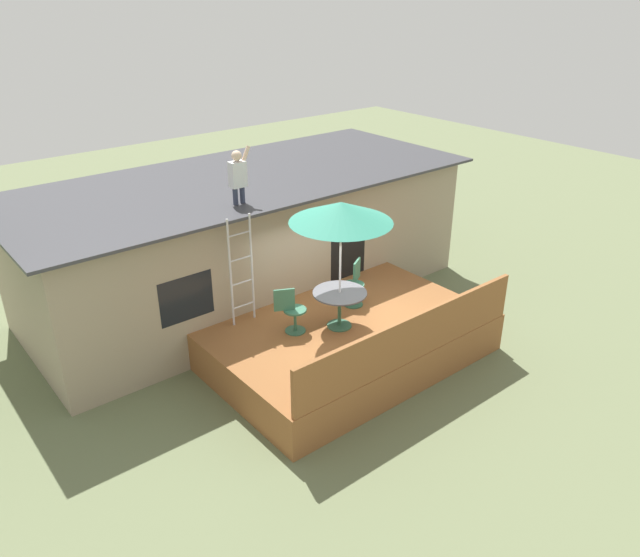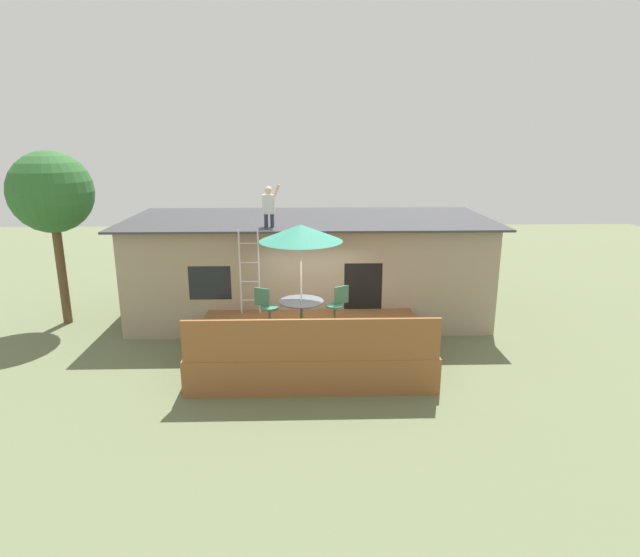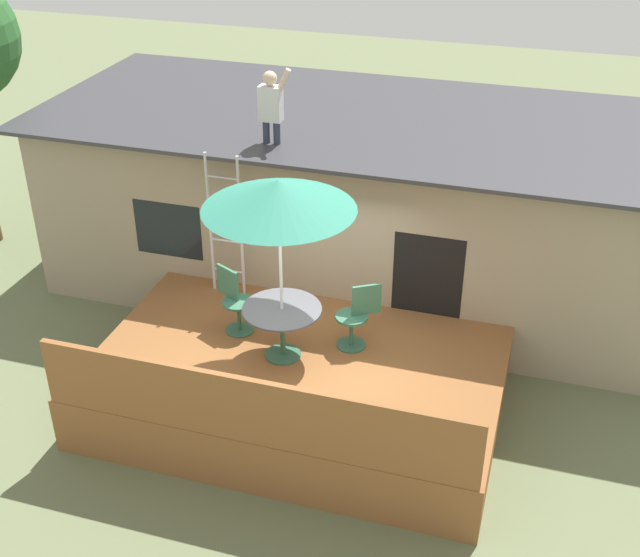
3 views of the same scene
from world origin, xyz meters
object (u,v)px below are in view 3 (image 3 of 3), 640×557
Objects in this scene: patio_umbrella at (279,195)px; patio_chair_left at (235,301)px; person_figure at (271,102)px; patio_table at (282,319)px; step_ladder at (225,226)px; patio_chair_right at (357,316)px.

patio_chair_left is (-0.84, 0.42, -1.89)m from patio_umbrella.
person_figure is 1.21× the size of patio_chair_left.
patio_table is 1.96m from step_ladder.
patio_chair_right is (1.70, -1.54, -2.30)m from person_figure.
step_ladder is at bearing -51.71° from patio_chair_right.
patio_chair_left is 1.72m from patio_chair_right.
patio_table is 0.94× the size of person_figure.
patio_umbrella is at bearing 23.63° from patio_table.
patio_umbrella reaches higher than step_ladder.
step_ladder is (-1.33, 1.34, -1.25)m from patio_umbrella.
patio_chair_left is (-0.84, 0.42, -0.13)m from patio_table.
patio_umbrella reaches higher than patio_chair_left.
patio_chair_left is (0.48, -0.92, -0.64)m from step_ladder.
patio_table is at bearing -156.37° from patio_umbrella.
patio_table is at bearing -45.37° from step_ladder.
patio_chair_right is (2.20, -0.81, -0.64)m from step_ladder.
patio_table is at bearing -68.13° from person_figure.
patio_chair_right is at bearing -42.14° from person_figure.
patio_table is 1.13× the size of patio_chair_right.
patio_umbrella is 2.76× the size of patio_chair_left.
person_figure is at bearing 116.27° from patio_chair_left.
patio_umbrella is at bearing -68.13° from person_figure.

